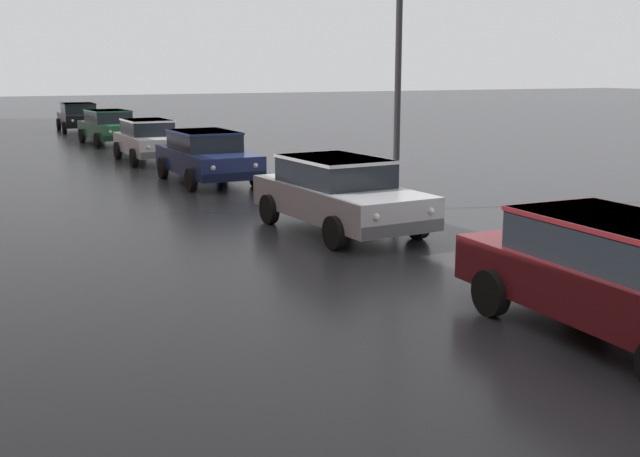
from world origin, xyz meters
name	(u,v)px	position (x,y,z in m)	size (l,w,h in m)	color
snow_bank_far_right_pile	(609,256)	(4.76, 10.87, 0.31)	(1.96, 0.99, 0.66)	white
sedan_maroon_approaching_near_lane	(623,276)	(2.73, 8.83, 0.75)	(2.07, 4.51, 1.42)	maroon
sedan_silver_parked_kerbside_close	(339,192)	(2.66, 15.70, 0.75)	(2.11, 4.38, 1.42)	#B7B7BC
sedan_darkblue_parked_kerbside_mid	(206,155)	(2.45, 23.14, 0.75)	(1.97, 4.43, 1.42)	navy
sedan_white_parked_far_down_block	(149,139)	(2.25, 28.74, 0.75)	(1.84, 4.02, 1.42)	silver
sedan_green_queued_behind_truck	(110,126)	(2.34, 35.63, 0.75)	(2.15, 4.27, 1.42)	#1E5633
sedan_black_at_far_intersection	(79,116)	(2.35, 43.23, 0.75)	(2.10, 4.37, 1.42)	black
street_lamp_post	(399,46)	(4.82, 17.04, 3.58)	(0.44, 0.24, 6.44)	#28282D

